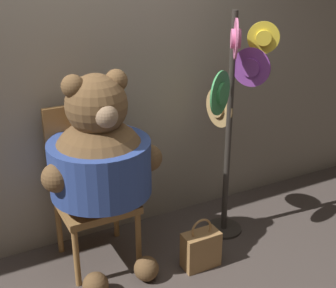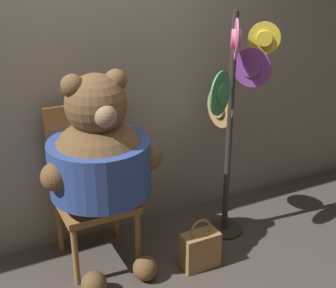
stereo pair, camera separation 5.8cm
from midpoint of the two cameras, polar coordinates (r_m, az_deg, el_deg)
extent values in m
plane|color=#4C423D|center=(3.24, -4.29, -16.74)|extent=(14.00, 14.00, 0.00)
cube|color=gray|center=(3.29, -9.99, 8.86)|extent=(8.00, 0.10, 2.56)
cylinder|color=#9E703D|center=(3.16, -10.68, -13.37)|extent=(0.04, 0.04, 0.43)
cylinder|color=#9E703D|center=(3.27, -3.19, -11.54)|extent=(0.04, 0.04, 0.43)
cylinder|color=#9E703D|center=(3.49, -12.65, -9.63)|extent=(0.04, 0.04, 0.43)
cylinder|color=#9E703D|center=(3.59, -5.86, -8.12)|extent=(0.04, 0.04, 0.43)
cube|color=#9E703D|center=(3.24, -8.33, -7.08)|extent=(0.50, 0.48, 0.05)
cube|color=#9E703D|center=(3.28, -9.89, -0.25)|extent=(0.50, 0.04, 0.62)
sphere|color=brown|center=(3.05, -7.77, -2.73)|extent=(0.65, 0.65, 0.65)
cylinder|color=#334C99|center=(3.05, -7.77, -2.73)|extent=(0.66, 0.66, 0.36)
sphere|color=brown|center=(2.89, -8.21, 4.79)|extent=(0.39, 0.39, 0.39)
sphere|color=brown|center=(2.82, -11.00, 6.98)|extent=(0.14, 0.14, 0.14)
sphere|color=brown|center=(2.90, -5.80, 7.74)|extent=(0.14, 0.14, 0.14)
sphere|color=#997A5B|center=(2.75, -7.08, 3.45)|extent=(0.14, 0.14, 0.14)
sphere|color=brown|center=(2.90, -13.02, -3.91)|extent=(0.18, 0.18, 0.18)
sphere|color=brown|center=(3.07, -1.89, -1.68)|extent=(0.18, 0.18, 0.18)
sphere|color=brown|center=(3.13, -8.45, -16.55)|extent=(0.17, 0.17, 0.17)
sphere|color=brown|center=(3.23, -2.26, -14.90)|extent=(0.17, 0.17, 0.17)
cylinder|color=#332D28|center=(3.77, 7.28, -10.25)|extent=(0.28, 0.28, 0.02)
cylinder|color=#332D28|center=(3.38, 7.98, 1.58)|extent=(0.04, 0.04, 1.68)
cylinder|color=yellow|center=(3.21, 12.18, 12.52)|extent=(0.18, 0.13, 0.21)
cylinder|color=yellow|center=(3.21, 12.18, 12.52)|extent=(0.11, 0.10, 0.10)
cylinder|color=#3D9351|center=(3.11, 6.94, 6.15)|extent=(0.26, 0.17, 0.30)
cylinder|color=#3D9351|center=(3.11, 6.94, 6.15)|extent=(0.15, 0.12, 0.14)
cylinder|color=tan|center=(3.43, 6.84, 4.42)|extent=(0.03, 0.30, 0.30)
cylinder|color=tan|center=(3.43, 6.84, 4.42)|extent=(0.07, 0.15, 0.14)
cylinder|color=#7A388E|center=(3.20, 10.70, 9.12)|extent=(0.16, 0.22, 0.26)
cylinder|color=#7A388E|center=(3.20, 10.70, 9.12)|extent=(0.11, 0.13, 0.13)
cylinder|color=#D16693|center=(3.05, 8.85, 12.54)|extent=(0.14, 0.23, 0.26)
cylinder|color=#D16693|center=(3.05, 8.85, 12.54)|extent=(0.12, 0.14, 0.12)
cube|color=#A87A47|center=(3.31, 4.46, -12.77)|extent=(0.26, 0.14, 0.26)
torus|color=#A87A47|center=(3.22, 4.55, -10.36)|extent=(0.16, 0.02, 0.16)
camera|label=1|loc=(0.03, -89.48, 0.22)|focal=50.00mm
camera|label=2|loc=(0.03, 90.52, -0.22)|focal=50.00mm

